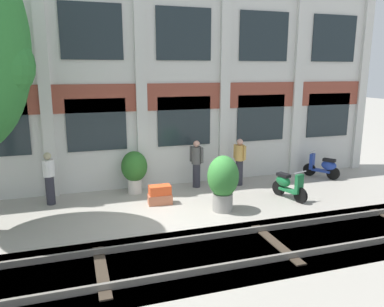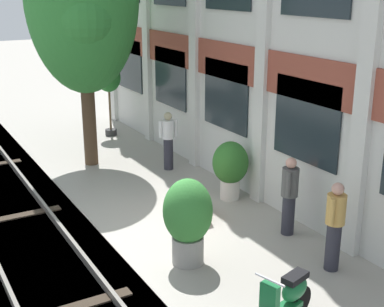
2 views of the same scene
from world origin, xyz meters
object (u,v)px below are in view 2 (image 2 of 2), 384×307
at_px(broadleaf_tree, 82,0).
at_px(potted_plant_square_trough, 196,207).
at_px(resident_near_plants, 168,139).
at_px(potted_plant_glazed_jar, 230,166).
at_px(resident_by_doorway, 289,194).
at_px(potted_plant_stone_basin, 188,217).
at_px(resident_watching_tracks, 335,224).
at_px(potted_plant_low_pan, 109,81).
at_px(scooter_near_curb, 287,299).

height_order(broadleaf_tree, potted_plant_square_trough, broadleaf_tree).
xyz_separation_m(potted_plant_square_trough, resident_near_plants, (-3.16, 0.97, 0.59)).
xyz_separation_m(potted_plant_glazed_jar, resident_by_doorway, (2.14, -0.01, 0.06)).
height_order(potted_plant_stone_basin, resident_watching_tracks, resident_watching_tracks).
distance_m(potted_plant_low_pan, resident_by_doorway, 8.82).
bearing_deg(scooter_near_curb, potted_plant_stone_basin, -97.54).
xyz_separation_m(resident_watching_tracks, resident_near_plants, (-6.26, -0.05, -0.03)).
relative_size(potted_plant_stone_basin, potted_plant_square_trough, 2.18).
bearing_deg(broadleaf_tree, resident_watching_tracks, 12.66).
xyz_separation_m(potted_plant_stone_basin, resident_by_doorway, (-0.01, 2.35, -0.03)).
relative_size(potted_plant_low_pan, potted_plant_glazed_jar, 1.71).
bearing_deg(resident_watching_tracks, potted_plant_glazed_jar, -31.19).
bearing_deg(potted_plant_stone_basin, potted_plant_low_pan, 167.38).
relative_size(resident_by_doorway, resident_watching_tracks, 0.99).
bearing_deg(resident_near_plants, potted_plant_glazed_jar, 15.51).
xyz_separation_m(broadleaf_tree, potted_plant_low_pan, (-2.51, 1.58, -2.65)).
bearing_deg(resident_watching_tracks, resident_by_doorway, -36.20).
relative_size(potted_plant_square_trough, resident_by_doorway, 0.46).
height_order(resident_by_doorway, resident_near_plants, resident_by_doorway).
relative_size(potted_plant_square_trough, potted_plant_low_pan, 0.31).
xyz_separation_m(potted_plant_low_pan, scooter_near_curb, (11.14, -1.61, -1.41)).
height_order(potted_plant_stone_basin, resident_near_plants, potted_plant_stone_basin).
bearing_deg(potted_plant_square_trough, resident_by_doorway, 38.46).
relative_size(scooter_near_curb, resident_by_doorway, 0.82).
bearing_deg(scooter_near_curb, broadleaf_tree, -106.24).
xyz_separation_m(scooter_near_curb, resident_near_plants, (-7.13, 1.71, 0.43)).
height_order(broadleaf_tree, potted_plant_glazed_jar, broadleaf_tree).
distance_m(broadleaf_tree, resident_by_doorway, 7.48).
bearing_deg(potted_plant_low_pan, potted_plant_glazed_jar, 3.44).
relative_size(broadleaf_tree, potted_plant_low_pan, 2.97).
xyz_separation_m(potted_plant_square_trough, potted_plant_low_pan, (-7.17, 0.87, 1.57)).
relative_size(potted_plant_glazed_jar, resident_by_doorway, 0.86).
bearing_deg(resident_near_plants, broadleaf_tree, -122.41).
bearing_deg(scooter_near_curb, resident_near_plants, -119.60).
relative_size(potted_plant_low_pan, resident_near_plants, 1.50).
bearing_deg(potted_plant_stone_basin, resident_near_plants, 156.50).
height_order(potted_plant_stone_basin, potted_plant_glazed_jar, potted_plant_stone_basin).
bearing_deg(resident_near_plants, potted_plant_low_pan, -169.36).
relative_size(potted_plant_square_trough, scooter_near_curb, 0.55).
bearing_deg(resident_by_doorway, potted_plant_stone_basin, 48.88).
height_order(potted_plant_square_trough, resident_near_plants, resident_near_plants).
bearing_deg(potted_plant_square_trough, scooter_near_curb, -10.56).
xyz_separation_m(potted_plant_glazed_jar, scooter_near_curb, (4.52, -2.01, -0.39)).
height_order(resident_watching_tracks, resident_near_plants, resident_watching_tracks).
height_order(potted_plant_square_trough, resident_watching_tracks, resident_watching_tracks).
distance_m(potted_plant_stone_basin, resident_by_doorway, 2.35).
bearing_deg(potted_plant_square_trough, potted_plant_glazed_jar, 113.72).
xyz_separation_m(potted_plant_stone_basin, scooter_near_curb, (2.37, 0.35, -0.48)).
bearing_deg(potted_plant_glazed_jar, potted_plant_stone_basin, -47.59).
bearing_deg(broadleaf_tree, potted_plant_glazed_jar, 25.79).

